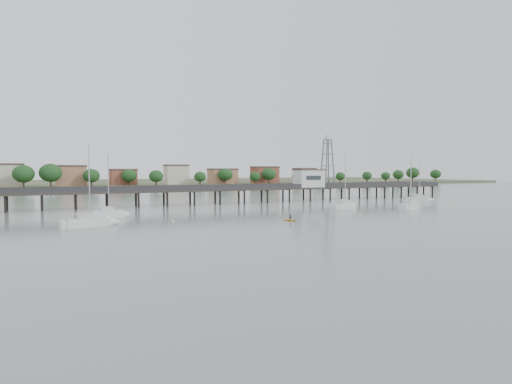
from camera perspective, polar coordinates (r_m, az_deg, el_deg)
ground_plane at (r=63.88m, az=17.07°, el=-5.36°), size 500.00×500.00×0.00m
pier at (r=114.95m, az=-3.53°, el=0.33°), size 150.00×5.00×5.50m
pier_building at (r=126.31m, az=7.06°, el=1.86°), size 8.40×5.40×5.30m
lattice_tower at (r=129.91m, az=9.50°, el=3.82°), size 3.20×3.20×15.50m
sailboat_c at (r=102.79m, az=12.08°, el=-1.81°), size 8.34×4.08×13.27m
sailboat_b at (r=85.42m, az=-18.53°, el=-2.86°), size 7.97×3.70×12.75m
sailboat_a at (r=74.07m, az=-20.52°, el=-3.78°), size 8.94×4.12×14.21m
sailboat_e at (r=130.56m, az=21.27°, el=-0.93°), size 8.04×5.31×12.93m
sailboat_d at (r=106.24m, az=20.07°, el=-1.77°), size 8.12×4.85×12.96m
white_tender at (r=90.84m, az=-20.05°, el=-2.69°), size 3.61×1.79×1.36m
yellow_dinghy at (r=76.48m, az=4.58°, el=-3.87°), size 1.61×1.27×2.26m
dinghy_occupant at (r=76.48m, az=4.58°, el=-3.87°), size 0.61×1.08×0.24m
mooring_buoys at (r=92.58m, az=6.04°, el=-2.63°), size 81.36×23.74×0.39m
far_shore at (r=289.48m, az=-16.83°, el=1.25°), size 500.00×170.00×10.40m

